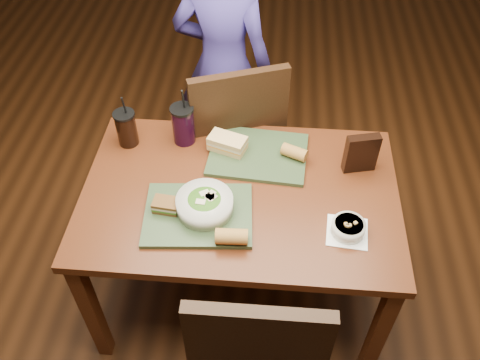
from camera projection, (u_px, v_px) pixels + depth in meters
name	position (u px, v px, depth m)	size (l,w,h in m)	color
ground	(240.00, 289.00, 2.63)	(6.00, 6.00, 0.00)	#381C0B
dining_table	(240.00, 206.00, 2.15)	(1.30, 0.85, 0.75)	#4F230F
chair_far	(241.00, 138.00, 2.56)	(0.58, 0.59, 1.05)	black
diner	(223.00, 66.00, 2.74)	(0.53, 0.35, 1.46)	navy
tray_near	(198.00, 215.00, 1.99)	(0.42, 0.32, 0.02)	#2C3E24
tray_far	(258.00, 155.00, 2.22)	(0.42, 0.32, 0.02)	#2C3E24
salad_bowl	(205.00, 203.00, 1.97)	(0.22, 0.22, 0.07)	silver
soup_bowl	(348.00, 228.00, 1.92)	(0.17, 0.17, 0.06)	white
sandwich_near	(166.00, 205.00, 1.98)	(0.11, 0.08, 0.05)	#593819
sandwich_far	(227.00, 143.00, 2.21)	(0.18, 0.14, 0.06)	tan
baguette_near	(232.00, 237.00, 1.87)	(0.06, 0.06, 0.12)	#AD7533
baguette_far	(294.00, 152.00, 2.18)	(0.05, 0.05, 0.11)	#AD7533
cup_cola	(126.00, 128.00, 2.23)	(0.10, 0.10, 0.26)	black
cup_berry	(183.00, 124.00, 2.23)	(0.10, 0.10, 0.28)	black
chip_bag	(361.00, 153.00, 2.11)	(0.14, 0.04, 0.18)	black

